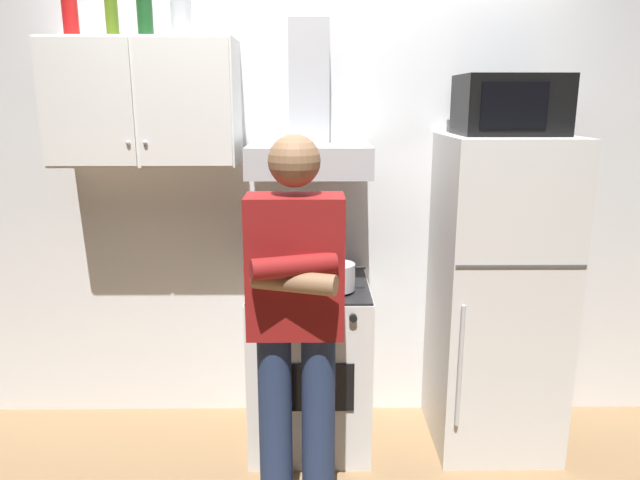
{
  "coord_description": "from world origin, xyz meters",
  "views": [
    {
      "loc": [
        -0.02,
        -2.54,
        1.76
      ],
      "look_at": [
        0.0,
        0.0,
        1.15
      ],
      "focal_mm": 32.61,
      "sensor_mm": 36.0,
      "label": 1
    }
  ],
  "objects_px": {
    "cooking_pot": "(336,277)",
    "bottle_soda_red": "(69,7)",
    "bottle_canister_steel": "(182,19)",
    "refrigerator": "(497,295)",
    "stove_oven": "(310,363)",
    "bottle_wine_green": "(144,3)",
    "upper_cabinet": "(145,103)",
    "range_hood": "(309,134)",
    "bottle_olive_oil": "(112,14)",
    "person_standing": "(296,321)",
    "microwave": "(510,105)"
  },
  "relations": [
    {
      "from": "bottle_canister_steel",
      "to": "bottle_wine_green",
      "type": "relative_size",
      "value": 0.57
    },
    {
      "from": "refrigerator",
      "to": "person_standing",
      "type": "distance_m",
      "value": 1.17
    },
    {
      "from": "bottle_canister_steel",
      "to": "refrigerator",
      "type": "bearing_deg",
      "value": -5.44
    },
    {
      "from": "person_standing",
      "to": "bottle_wine_green",
      "type": "distance_m",
      "value": 1.67
    },
    {
      "from": "range_hood",
      "to": "stove_oven",
      "type": "bearing_deg",
      "value": -90.0
    },
    {
      "from": "upper_cabinet",
      "to": "range_hood",
      "type": "distance_m",
      "value": 0.81
    },
    {
      "from": "upper_cabinet",
      "to": "person_standing",
      "type": "distance_m",
      "value": 1.35
    },
    {
      "from": "refrigerator",
      "to": "microwave",
      "type": "relative_size",
      "value": 3.33
    },
    {
      "from": "stove_oven",
      "to": "bottle_soda_red",
      "type": "relative_size",
      "value": 3.07
    },
    {
      "from": "cooking_pot",
      "to": "bottle_soda_red",
      "type": "distance_m",
      "value": 1.78
    },
    {
      "from": "range_hood",
      "to": "bottle_soda_red",
      "type": "distance_m",
      "value": 1.26
    },
    {
      "from": "upper_cabinet",
      "to": "stove_oven",
      "type": "xyz_separation_m",
      "value": [
        0.8,
        -0.13,
        -1.32
      ]
    },
    {
      "from": "upper_cabinet",
      "to": "cooking_pot",
      "type": "xyz_separation_m",
      "value": [
        0.93,
        -0.24,
        -0.81
      ]
    },
    {
      "from": "range_hood",
      "to": "cooking_pot",
      "type": "xyz_separation_m",
      "value": [
        0.13,
        -0.25,
        -0.66
      ]
    },
    {
      "from": "stove_oven",
      "to": "bottle_soda_red",
      "type": "xyz_separation_m",
      "value": [
        -1.11,
        0.1,
        1.75
      ]
    },
    {
      "from": "refrigerator",
      "to": "bottle_soda_red",
      "type": "relative_size",
      "value": 5.61
    },
    {
      "from": "bottle_canister_steel",
      "to": "stove_oven",
      "type": "bearing_deg",
      "value": -13.8
    },
    {
      "from": "bottle_wine_green",
      "to": "refrigerator",
      "type": "bearing_deg",
      "value": -4.46
    },
    {
      "from": "cooking_pot",
      "to": "bottle_olive_oil",
      "type": "relative_size",
      "value": 1.17
    },
    {
      "from": "bottle_olive_oil",
      "to": "bottle_soda_red",
      "type": "relative_size",
      "value": 0.83
    },
    {
      "from": "stove_oven",
      "to": "cooking_pot",
      "type": "distance_m",
      "value": 0.54
    },
    {
      "from": "person_standing",
      "to": "cooking_pot",
      "type": "xyz_separation_m",
      "value": [
        0.18,
        0.49,
        0.04
      ]
    },
    {
      "from": "upper_cabinet",
      "to": "bottle_soda_red",
      "type": "relative_size",
      "value": 3.16
    },
    {
      "from": "stove_oven",
      "to": "range_hood",
      "type": "bearing_deg",
      "value": 90.0
    },
    {
      "from": "upper_cabinet",
      "to": "stove_oven",
      "type": "bearing_deg",
      "value": -8.9
    },
    {
      "from": "refrigerator",
      "to": "bottle_canister_steel",
      "type": "relative_size",
      "value": 8.5
    },
    {
      "from": "bottle_olive_oil",
      "to": "upper_cabinet",
      "type": "bearing_deg",
      "value": -16.62
    },
    {
      "from": "bottle_wine_green",
      "to": "bottle_soda_red",
      "type": "height_order",
      "value": "bottle_wine_green"
    },
    {
      "from": "person_standing",
      "to": "bottle_olive_oil",
      "type": "xyz_separation_m",
      "value": [
        -0.89,
        0.77,
        1.26
      ]
    },
    {
      "from": "bottle_canister_steel",
      "to": "upper_cabinet",
      "type": "bearing_deg",
      "value": -173.14
    },
    {
      "from": "bottle_olive_oil",
      "to": "bottle_soda_red",
      "type": "bearing_deg",
      "value": -158.95
    },
    {
      "from": "upper_cabinet",
      "to": "range_hood",
      "type": "height_order",
      "value": "range_hood"
    },
    {
      "from": "microwave",
      "to": "bottle_wine_green",
      "type": "height_order",
      "value": "bottle_wine_green"
    },
    {
      "from": "cooking_pot",
      "to": "bottle_canister_steel",
      "type": "distance_m",
      "value": 1.43
    },
    {
      "from": "microwave",
      "to": "stove_oven",
      "type": "bearing_deg",
      "value": -178.85
    },
    {
      "from": "upper_cabinet",
      "to": "refrigerator",
      "type": "xyz_separation_m",
      "value": [
        1.75,
        -0.12,
        -0.95
      ]
    },
    {
      "from": "person_standing",
      "to": "bottle_wine_green",
      "type": "relative_size",
      "value": 4.97
    },
    {
      "from": "bottle_canister_steel",
      "to": "range_hood",
      "type": "bearing_deg",
      "value": -2.09
    },
    {
      "from": "stove_oven",
      "to": "bottle_wine_green",
      "type": "bearing_deg",
      "value": 170.1
    },
    {
      "from": "microwave",
      "to": "bottle_soda_red",
      "type": "bearing_deg",
      "value": 177.71
    },
    {
      "from": "cooking_pot",
      "to": "refrigerator",
      "type": "bearing_deg",
      "value": 8.32
    },
    {
      "from": "person_standing",
      "to": "bottle_wine_green",
      "type": "bearing_deg",
      "value": 134.37
    },
    {
      "from": "bottle_olive_oil",
      "to": "bottle_canister_steel",
      "type": "bearing_deg",
      "value": -3.22
    },
    {
      "from": "range_hood",
      "to": "bottle_olive_oil",
      "type": "xyz_separation_m",
      "value": [
        -0.94,
        0.04,
        0.56
      ]
    },
    {
      "from": "microwave",
      "to": "bottle_wine_green",
      "type": "distance_m",
      "value": 1.79
    },
    {
      "from": "cooking_pot",
      "to": "bottle_soda_red",
      "type": "height_order",
      "value": "bottle_soda_red"
    },
    {
      "from": "bottle_olive_oil",
      "to": "person_standing",
      "type": "bearing_deg",
      "value": -40.93
    },
    {
      "from": "upper_cabinet",
      "to": "stove_oven",
      "type": "height_order",
      "value": "upper_cabinet"
    },
    {
      "from": "bottle_olive_oil",
      "to": "microwave",
      "type": "bearing_deg",
      "value": -4.49
    },
    {
      "from": "range_hood",
      "to": "bottle_canister_steel",
      "type": "xyz_separation_m",
      "value": [
        -0.61,
        0.02,
        0.54
      ]
    }
  ]
}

